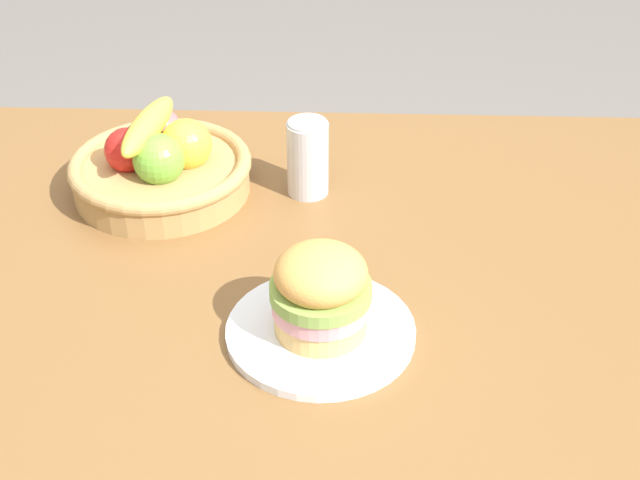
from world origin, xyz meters
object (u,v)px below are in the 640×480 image
object	(u,v)px
plate	(321,331)
sandwich	(321,291)
soda_can	(308,158)
fruit_basket	(161,165)

from	to	relation	value
plate	sandwich	bearing A→B (deg)	0.00
plate	soda_can	bearing A→B (deg)	95.41
sandwich	plate	bearing A→B (deg)	0.00
fruit_basket	sandwich	bearing A→B (deg)	-52.26
sandwich	soda_can	size ratio (longest dim) A/B	1.02
sandwich	fruit_basket	distance (m)	0.44
plate	fruit_basket	xyz separation A→B (m)	(-0.27, 0.35, 0.04)
soda_can	fruit_basket	size ratio (longest dim) A/B	0.43
sandwich	soda_can	bearing A→B (deg)	95.41
soda_can	plate	bearing A→B (deg)	-84.59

